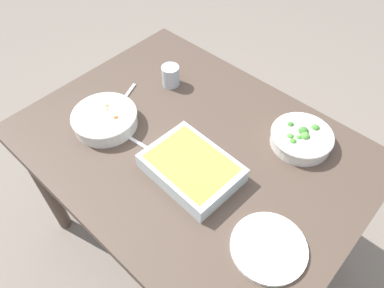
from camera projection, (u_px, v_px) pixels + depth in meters
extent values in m
plane|color=slate|center=(192.00, 237.00, 1.84)|extent=(6.00, 6.00, 0.00)
cube|color=#4C3D33|center=(192.00, 148.00, 1.29)|extent=(1.20, 0.90, 0.04)
cylinder|color=#4C3D33|center=(348.00, 218.00, 1.52)|extent=(0.06, 0.06, 0.70)
cylinder|color=#4C3D33|center=(168.00, 99.00, 1.99)|extent=(0.06, 0.06, 0.70)
cylinder|color=#4C3D33|center=(45.00, 186.00, 1.62)|extent=(0.06, 0.06, 0.70)
cylinder|color=silver|center=(105.00, 119.00, 1.32)|extent=(0.23, 0.23, 0.05)
torus|color=silver|center=(104.00, 115.00, 1.30)|extent=(0.24, 0.24, 0.01)
cylinder|color=#B2844C|center=(105.00, 119.00, 1.31)|extent=(0.19, 0.19, 0.03)
sphere|color=silver|center=(104.00, 115.00, 1.30)|extent=(0.02, 0.02, 0.02)
sphere|color=#B2844C|center=(107.00, 107.00, 1.33)|extent=(0.02, 0.02, 0.02)
sphere|color=silver|center=(110.00, 111.00, 1.31)|extent=(0.02, 0.02, 0.02)
sphere|color=silver|center=(106.00, 117.00, 1.30)|extent=(0.02, 0.02, 0.02)
sphere|color=#B2844C|center=(108.00, 111.00, 1.31)|extent=(0.02, 0.02, 0.02)
sphere|color=#C66633|center=(116.00, 119.00, 1.29)|extent=(0.02, 0.02, 0.02)
cylinder|color=silver|center=(301.00, 139.00, 1.26)|extent=(0.21, 0.21, 0.05)
torus|color=silver|center=(302.00, 135.00, 1.24)|extent=(0.22, 0.22, 0.01)
cylinder|color=#8CB272|center=(301.00, 138.00, 1.26)|extent=(0.17, 0.17, 0.02)
sphere|color=#478C38|center=(315.00, 128.00, 1.26)|extent=(0.03, 0.03, 0.03)
sphere|color=#3D7A33|center=(303.00, 132.00, 1.25)|extent=(0.04, 0.04, 0.04)
sphere|color=#3D7A33|center=(304.00, 136.00, 1.24)|extent=(0.02, 0.02, 0.02)
sphere|color=#3D7A33|center=(290.00, 125.00, 1.27)|extent=(0.03, 0.03, 0.03)
sphere|color=#569E42|center=(305.00, 137.00, 1.23)|extent=(0.03, 0.03, 0.03)
sphere|color=#478C38|center=(299.00, 138.00, 1.23)|extent=(0.02, 0.02, 0.02)
sphere|color=#569E42|center=(290.00, 137.00, 1.24)|extent=(0.03, 0.03, 0.03)
sphere|color=#478C38|center=(293.00, 142.00, 1.22)|extent=(0.03, 0.03, 0.03)
cube|color=silver|center=(192.00, 168.00, 1.17)|extent=(0.31, 0.23, 0.06)
cube|color=gold|center=(192.00, 166.00, 1.16)|extent=(0.27, 0.21, 0.04)
cylinder|color=#B2BCC6|center=(171.00, 76.00, 1.45)|extent=(0.07, 0.07, 0.08)
cylinder|color=black|center=(171.00, 78.00, 1.46)|extent=(0.06, 0.06, 0.05)
cylinder|color=white|center=(269.00, 247.00, 1.02)|extent=(0.22, 0.22, 0.01)
cube|color=silver|center=(127.00, 95.00, 1.44)|extent=(0.07, 0.13, 0.01)
ellipsoid|color=silver|center=(117.00, 109.00, 1.38)|extent=(0.04, 0.05, 0.01)
cube|color=silver|center=(137.00, 142.00, 1.28)|extent=(0.14, 0.03, 0.01)
cube|color=silver|center=(155.00, 153.00, 1.25)|extent=(0.05, 0.03, 0.01)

